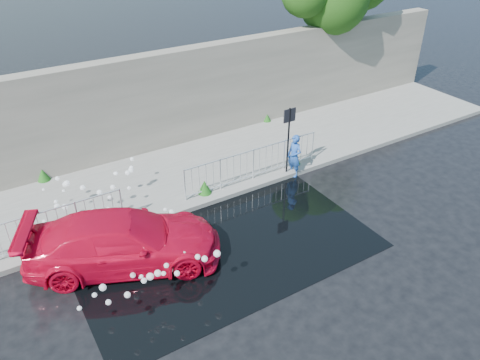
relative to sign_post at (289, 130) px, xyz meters
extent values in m
plane|color=black|center=(-4.20, -3.10, -1.72)|extent=(90.00, 90.00, 0.00)
cube|color=slate|center=(-4.20, 1.90, -1.65)|extent=(30.00, 4.00, 0.15)
cube|color=slate|center=(-4.20, -0.10, -1.64)|extent=(30.00, 0.25, 0.16)
cube|color=#6C665B|center=(-4.20, 4.10, 0.18)|extent=(30.00, 0.60, 3.50)
cube|color=black|center=(-3.70, -2.10, -1.72)|extent=(8.00, 5.00, 0.01)
cylinder|color=black|center=(0.00, 0.00, -0.47)|extent=(0.06, 0.06, 2.50)
cube|color=black|center=(0.00, 0.00, 0.53)|extent=(0.45, 0.04, 0.45)
cylinder|color=#332114|center=(5.80, 5.10, 0.78)|extent=(0.36, 0.36, 5.00)
cylinder|color=silver|center=(-5.70, 0.25, -1.02)|extent=(0.05, 0.05, 1.10)
cylinder|color=silver|center=(-8.20, 0.25, -0.50)|extent=(5.00, 0.04, 0.04)
cylinder|color=silver|center=(-8.20, 0.25, -1.45)|extent=(5.00, 0.04, 0.04)
cylinder|color=silver|center=(-3.70, 0.25, -1.02)|extent=(0.05, 0.05, 1.10)
cylinder|color=silver|center=(1.30, 0.25, -1.02)|extent=(0.05, 0.05, 1.10)
cylinder|color=silver|center=(-1.20, 0.25, -0.50)|extent=(5.00, 0.04, 0.04)
cylinder|color=silver|center=(-1.20, 0.25, -1.45)|extent=(5.00, 0.04, 0.04)
cone|color=#1E4A13|center=(-6.20, 0.30, -1.41)|extent=(0.36, 0.36, 0.33)
cone|color=#1E4A13|center=(-3.00, 0.30, -1.35)|extent=(0.44, 0.44, 0.45)
cone|color=#1E4A13|center=(0.60, 0.30, -1.42)|extent=(0.38, 0.38, 0.31)
cone|color=#1E4A13|center=(-7.20, 3.80, -1.37)|extent=(0.42, 0.42, 0.42)
cone|color=#1E4A13|center=(1.80, 3.80, -1.42)|extent=(0.34, 0.34, 0.31)
sphere|color=white|center=(-7.47, 1.87, -0.79)|extent=(0.08, 0.08, 0.08)
sphere|color=white|center=(-7.31, 1.13, -0.87)|extent=(0.09, 0.09, 0.09)
sphere|color=white|center=(-6.70, 0.28, -1.15)|extent=(0.14, 0.14, 0.14)
sphere|color=white|center=(-4.70, 1.95, -0.62)|extent=(0.13, 0.13, 0.13)
sphere|color=white|center=(-6.04, 0.52, -1.20)|extent=(0.10, 0.10, 0.10)
sphere|color=white|center=(-7.14, 0.75, -0.86)|extent=(0.17, 0.17, 0.17)
sphere|color=white|center=(-5.92, 0.59, -0.89)|extent=(0.13, 0.13, 0.13)
sphere|color=white|center=(-6.89, 0.33, -1.16)|extent=(0.14, 0.14, 0.14)
sphere|color=white|center=(-4.90, 1.55, -0.76)|extent=(0.17, 0.17, 0.17)
sphere|color=white|center=(-6.87, 1.74, -0.75)|extent=(0.16, 0.16, 0.16)
sphere|color=white|center=(-5.39, 1.50, -0.72)|extent=(0.13, 0.13, 0.13)
sphere|color=white|center=(-5.67, 1.07, -0.89)|extent=(0.16, 0.16, 0.16)
sphere|color=white|center=(-4.56, -0.16, -1.37)|extent=(0.11, 0.11, 0.11)
sphere|color=white|center=(-7.30, 1.11, -0.84)|extent=(0.10, 0.10, 0.10)
sphere|color=white|center=(-6.82, 1.68, -0.69)|extent=(0.17, 0.17, 0.17)
sphere|color=white|center=(-6.90, 0.53, -1.02)|extent=(0.10, 0.10, 0.10)
sphere|color=white|center=(-5.24, 0.89, -0.96)|extent=(0.11, 0.11, 0.11)
sphere|color=white|center=(-6.49, 1.23, -0.72)|extent=(0.16, 0.16, 0.16)
sphere|color=white|center=(-4.89, 1.54, -0.67)|extent=(0.12, 0.12, 0.12)
sphere|color=white|center=(-7.84, -0.47, -1.39)|extent=(0.11, 0.11, 0.11)
sphere|color=white|center=(-6.99, 1.45, -0.77)|extent=(0.09, 0.09, 0.09)
sphere|color=white|center=(-7.77, 0.62, -1.05)|extent=(0.12, 0.12, 0.12)
sphere|color=white|center=(-5.05, 1.46, -0.77)|extent=(0.16, 0.16, 0.16)
sphere|color=white|center=(-6.09, 1.02, -0.90)|extent=(0.16, 0.16, 0.16)
sphere|color=white|center=(-4.45, -0.35, -1.38)|extent=(0.15, 0.15, 0.15)
sphere|color=white|center=(-7.33, 0.91, -0.87)|extent=(0.15, 0.15, 0.15)
sphere|color=white|center=(-5.49, 0.05, -1.26)|extent=(0.07, 0.07, 0.07)
sphere|color=white|center=(-7.01, 2.03, -0.65)|extent=(0.13, 0.13, 0.13)
sphere|color=white|center=(-6.50, 0.40, -0.98)|extent=(0.09, 0.09, 0.09)
sphere|color=white|center=(-5.42, 1.51, -0.71)|extent=(0.11, 0.11, 0.11)
sphere|color=white|center=(-7.77, 0.09, -1.36)|extent=(0.13, 0.13, 0.13)
sphere|color=white|center=(-7.93, 0.02, -1.11)|extent=(0.11, 0.11, 0.11)
sphere|color=white|center=(-6.37, -3.06, -0.80)|extent=(0.09, 0.09, 0.09)
sphere|color=white|center=(-5.94, -2.39, -1.28)|extent=(0.14, 0.14, 0.14)
sphere|color=white|center=(-4.96, -3.46, -0.63)|extent=(0.15, 0.15, 0.15)
sphere|color=white|center=(-5.79, -3.15, -0.68)|extent=(0.12, 0.12, 0.12)
sphere|color=white|center=(-6.20, -3.14, -0.82)|extent=(0.18, 0.18, 0.18)
sphere|color=white|center=(-6.37, -2.34, -1.34)|extent=(0.14, 0.14, 0.14)
sphere|color=white|center=(-6.00, -3.10, -0.85)|extent=(0.17, 0.17, 0.17)
sphere|color=white|center=(-7.27, -3.50, -0.73)|extent=(0.12, 0.12, 0.12)
sphere|color=white|center=(-4.61, -3.42, -0.65)|extent=(0.18, 0.18, 0.18)
sphere|color=white|center=(-4.92, -3.00, -0.92)|extent=(0.14, 0.14, 0.14)
sphere|color=white|center=(-5.47, -2.51, -1.46)|extent=(0.16, 0.16, 0.16)
sphere|color=white|center=(-6.39, -3.29, -0.73)|extent=(0.13, 0.13, 0.13)
sphere|color=white|center=(-5.90, -3.22, -0.81)|extent=(0.11, 0.11, 0.11)
sphere|color=white|center=(-6.85, -3.47, -0.77)|extent=(0.14, 0.14, 0.14)
sphere|color=white|center=(-5.83, -2.46, -1.35)|extent=(0.14, 0.14, 0.14)
sphere|color=white|center=(-5.71, -3.56, -0.63)|extent=(0.13, 0.13, 0.13)
sphere|color=white|center=(-7.19, -2.72, -1.00)|extent=(0.17, 0.17, 0.17)
sphere|color=white|center=(-6.20, -2.33, -1.48)|extent=(0.11, 0.11, 0.11)
sphere|color=white|center=(-5.00, -2.66, -1.04)|extent=(0.13, 0.13, 0.13)
sphere|color=white|center=(-4.47, -2.50, -1.35)|extent=(0.16, 0.16, 0.16)
sphere|color=white|center=(-5.13, -2.69, -0.93)|extent=(0.08, 0.08, 0.08)
sphere|color=white|center=(-7.82, -3.15, -0.92)|extent=(0.11, 0.11, 0.11)
sphere|color=white|center=(-7.48, -3.26, -0.62)|extent=(0.11, 0.11, 0.11)
imported|color=red|center=(-6.21, -1.38, -1.01)|extent=(5.34, 3.77, 1.44)
imported|color=blue|center=(0.22, -0.10, -0.97)|extent=(0.45, 0.60, 1.51)
camera|label=1|loc=(-8.58, -10.91, 6.62)|focal=35.00mm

